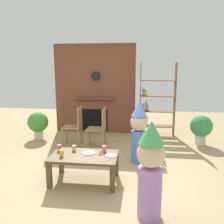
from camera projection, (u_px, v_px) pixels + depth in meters
The scene contains 18 objects.
ground_plane at pixel (101, 172), 3.99m from camera, with size 12.00×12.00×0.00m, color tan.
brick_fireplace_feature at pixel (95, 89), 6.37m from camera, with size 2.20×0.28×2.40m.
bookshelf at pixel (154, 103), 6.05m from camera, with size 0.90×0.28×1.90m.
coffee_table at pixel (84, 159), 3.60m from camera, with size 1.03×0.62×0.44m.
paper_cup_near_left at pixel (59, 148), 3.75m from camera, with size 0.07×0.07×0.11m, color #E5666B.
paper_cup_near_right at pixel (104, 149), 3.72m from camera, with size 0.07×0.07×0.10m, color #E5666B.
paper_cup_center at pixel (74, 148), 3.77m from camera, with size 0.06×0.06×0.09m, color #F2CC4C.
paper_cup_far_left at pixel (62, 153), 3.53m from camera, with size 0.06×0.06×0.10m, color #F2CC4C.
paper_plate_front at pixel (111, 155), 3.55m from camera, with size 0.17×0.17×0.01m, color white.
paper_plate_rear at pixel (89, 153), 3.65m from camera, with size 0.20×0.20×0.01m, color white.
birthday_cake_slice at pixel (101, 152), 3.60m from camera, with size 0.10×0.10×0.07m, color pink.
table_fork at pixel (106, 160), 3.38m from camera, with size 0.15×0.02×0.01m, color silver.
child_with_cone_hat at pixel (150, 168), 2.68m from camera, with size 0.33×0.33×1.18m.
child_in_pink at pixel (139, 131), 4.30m from camera, with size 0.32×0.32×1.15m.
dining_chair_left at pixel (76, 124), 5.26m from camera, with size 0.42×0.42×0.90m.
dining_chair_middle at pixel (100, 126), 5.10m from camera, with size 0.40×0.40×0.90m.
potted_plant_tall at pixel (201, 127), 5.38m from camera, with size 0.50×0.50×0.69m.
potted_plant_short at pixel (38, 123), 5.85m from camera, with size 0.51×0.51×0.68m.
Camera 1 is at (0.65, -3.67, 1.75)m, focal length 37.26 mm.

